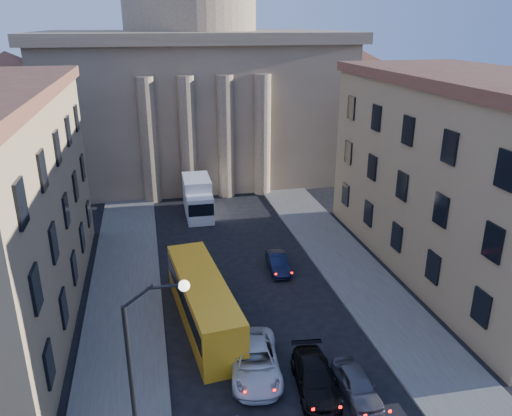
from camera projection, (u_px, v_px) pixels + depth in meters
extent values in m
cube|color=#504E49|center=(123.00, 335.00, 30.41)|extent=(5.00, 60.00, 0.15)
cube|color=#504E49|center=(381.00, 303.00, 33.85)|extent=(5.00, 60.00, 0.15)
cube|color=#7B624B|center=(194.00, 105.00, 64.11)|extent=(34.00, 26.00, 16.00)
cube|color=#7B624B|center=(191.00, 36.00, 61.17)|extent=(35.50, 27.50, 1.20)
cylinder|color=#7B624B|center=(189.00, 4.00, 59.91)|extent=(16.00, 16.00, 8.00)
cube|color=#7B624B|center=(19.00, 135.00, 58.91)|extent=(13.00, 13.00, 11.00)
cone|color=brown|center=(7.00, 69.00, 56.28)|extent=(26.02, 26.02, 4.00)
cube|color=#7B624B|center=(351.00, 121.00, 67.41)|extent=(13.00, 13.00, 11.00)
cone|color=brown|center=(355.00, 63.00, 64.78)|extent=(26.02, 26.02, 4.00)
cylinder|color=#7B624B|center=(149.00, 141.00, 51.35)|extent=(1.80, 1.80, 13.00)
cylinder|color=#7B624B|center=(188.00, 139.00, 52.16)|extent=(1.80, 1.80, 13.00)
cylinder|color=#7B624B|center=(226.00, 137.00, 52.97)|extent=(1.80, 1.80, 13.00)
cylinder|color=#7B624B|center=(262.00, 136.00, 53.78)|extent=(1.80, 1.80, 13.00)
cube|color=#9A815B|center=(471.00, 181.00, 36.80)|extent=(11.00, 26.00, 14.00)
cube|color=brown|center=(487.00, 79.00, 34.25)|extent=(11.60, 26.60, 0.80)
cylinder|color=black|center=(133.00, 392.00, 20.09)|extent=(0.20, 0.20, 8.00)
cylinder|color=black|center=(138.00, 297.00, 18.68)|extent=(1.30, 0.12, 0.96)
cylinder|color=black|center=(164.00, 287.00, 18.77)|extent=(1.30, 0.12, 0.12)
sphere|color=white|center=(184.00, 286.00, 18.94)|extent=(0.44, 0.44, 0.44)
imported|color=silver|center=(255.00, 361.00, 27.01)|extent=(3.33, 5.98, 1.58)
imported|color=black|center=(315.00, 378.00, 25.80)|extent=(2.52, 5.09, 1.42)
imported|color=#4D4D52|center=(357.00, 385.00, 25.40)|extent=(1.61, 3.97, 1.35)
imported|color=black|center=(278.00, 263.00, 38.29)|extent=(1.61, 3.99, 1.29)
cube|color=orange|center=(203.00, 302.00, 31.16)|extent=(3.69, 11.39, 3.15)
cube|color=black|center=(203.00, 295.00, 30.98)|extent=(3.69, 10.79, 1.12)
cylinder|color=black|center=(202.00, 359.00, 27.62)|extent=(0.41, 1.04, 1.02)
cylinder|color=black|center=(237.00, 351.00, 28.22)|extent=(0.41, 1.04, 1.02)
cylinder|color=black|center=(177.00, 289.00, 34.85)|extent=(0.41, 1.04, 1.02)
cylinder|color=black|center=(205.00, 284.00, 35.45)|extent=(0.41, 1.04, 1.02)
cube|color=silver|center=(200.00, 209.00, 47.54)|extent=(2.52, 2.63, 2.59)
cube|color=black|center=(201.00, 210.00, 46.28)|extent=(2.38, 0.17, 1.19)
cube|color=silver|center=(197.00, 193.00, 50.00)|extent=(2.66, 4.57, 3.34)
cylinder|color=black|center=(189.00, 219.00, 47.22)|extent=(0.32, 0.98, 0.97)
cylinder|color=black|center=(212.00, 217.00, 47.63)|extent=(0.32, 0.98, 0.97)
cylinder|color=black|center=(186.00, 204.00, 51.18)|extent=(0.32, 0.98, 0.97)
cylinder|color=black|center=(207.00, 202.00, 51.59)|extent=(0.32, 0.98, 0.97)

